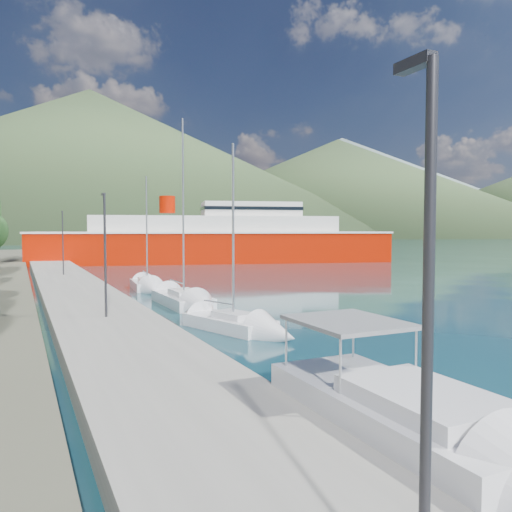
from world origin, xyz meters
TOP-DOWN VIEW (x-y plane):
  - ground at (0.00, 120.00)m, footprint 1400.00×1400.00m
  - quay at (-9.00, 26.00)m, footprint 5.00×88.00m
  - hills_far at (138.59, 618.73)m, footprint 1480.00×900.00m
  - hills_near at (98.04, 372.50)m, footprint 1010.00×520.00m
  - lamp_posts at (-9.00, 13.67)m, footprint 0.15×47.28m
  - motor_cruiser at (-5.26, -5.96)m, footprint 2.88×9.66m
  - sailboat_near at (-2.68, 8.80)m, footprint 4.21×7.37m
  - sailboat_mid at (-2.91, 17.20)m, footprint 2.55×9.27m
  - sailboat_far at (-3.11, 27.82)m, footprint 2.87×7.28m
  - ferry at (15.40, 60.42)m, footprint 55.52×24.69m

SIDE VIEW (x-z plane):
  - ground at x=0.00m, z-range 0.00..0.00m
  - sailboat_near at x=-2.68m, z-range -4.80..5.36m
  - sailboat_far at x=-3.11m, z-range -4.93..5.53m
  - sailboat_mid at x=-2.91m, z-range -6.33..6.97m
  - quay at x=-9.00m, z-range 0.00..0.80m
  - motor_cruiser at x=-5.26m, z-range -1.19..2.36m
  - ferry at x=15.40m, z-range -2.11..8.68m
  - lamp_posts at x=-9.00m, z-range 1.05..7.11m
  - hills_near at x=98.04m, z-range -8.32..106.68m
  - hills_far at x=138.59m, z-range -12.61..167.39m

